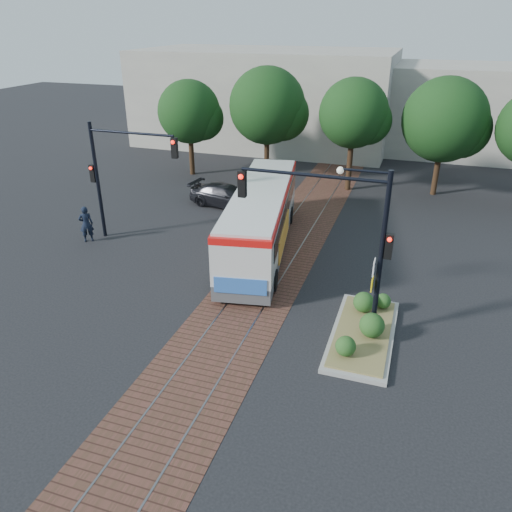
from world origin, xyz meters
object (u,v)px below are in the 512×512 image
object	(u,v)px
traffic_island	(364,327)
signal_pole_left	(115,167)
city_bus	(261,216)
signal_pole_main	(347,226)
parked_car	(226,196)
officer	(86,224)

from	to	relation	value
traffic_island	signal_pole_left	distance (m)	14.50
city_bus	signal_pole_main	size ratio (longest dim) A/B	1.97
signal_pole_left	parked_car	bearing A→B (deg)	62.63
parked_car	city_bus	bearing A→B (deg)	-133.77
traffic_island	officer	size ratio (longest dim) A/B	2.73
signal_pole_main	officer	size ratio (longest dim) A/B	3.15
officer	parked_car	xyz separation A→B (m)	(4.83, 7.23, -0.28)
city_bus	parked_car	world-z (taller)	city_bus
traffic_island	parked_car	world-z (taller)	parked_car
city_bus	parked_car	xyz separation A→B (m)	(-3.96, 5.20, -1.05)
signal_pole_main	signal_pole_left	world-z (taller)	signal_pole_main
city_bus	signal_pole_main	distance (m)	8.14
traffic_island	signal_pole_main	xyz separation A→B (m)	(-0.96, 0.09, 3.83)
city_bus	signal_pole_left	distance (m)	7.64
city_bus	signal_pole_main	xyz separation A→B (m)	(4.98, -5.95, 2.43)
traffic_island	signal_pole_left	bearing A→B (deg)	159.64
parked_car	signal_pole_main	bearing A→B (deg)	-132.33
city_bus	officer	size ratio (longest dim) A/B	6.20
city_bus	signal_pole_left	bearing A→B (deg)	179.01
signal_pole_main	parked_car	distance (m)	14.71
signal_pole_left	officer	xyz separation A→B (m)	(-1.55, -0.88, -2.91)
parked_car	signal_pole_left	bearing A→B (deg)	161.57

